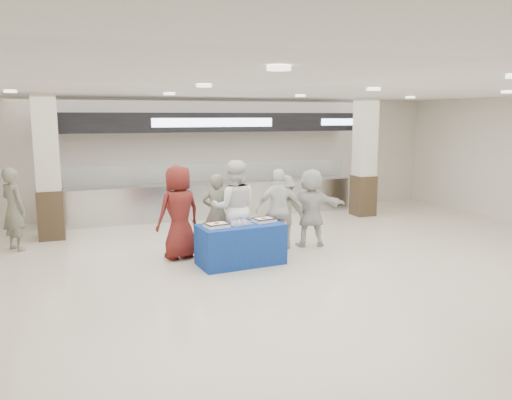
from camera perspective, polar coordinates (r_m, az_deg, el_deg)
name	(u,v)px	position (r m, az deg, el deg)	size (l,w,h in m)	color
ground	(292,275)	(8.74, 4.10, -8.53)	(14.00, 14.00, 0.00)	beige
serving_line	(211,174)	(13.51, -5.12, 2.92)	(8.70, 0.85, 2.80)	silver
column_left	(48,171)	(11.87, -22.67, 3.10)	(0.55, 0.55, 3.20)	#332517
column_right	(364,160)	(13.96, 12.28, 4.49)	(0.55, 0.55, 3.20)	#332517
display_table	(241,244)	(9.25, -1.77, -5.08)	(1.55, 0.78, 0.75)	navy
sheet_cake_left	(217,225)	(8.97, -4.51, -2.82)	(0.45, 0.38, 0.09)	white
sheet_cake_right	(264,219)	(9.40, 0.89, -2.22)	(0.45, 0.38, 0.09)	white
cupcake_tray	(240,223)	(9.16, -1.79, -2.60)	(0.46, 0.38, 0.07)	#B9B8BE
civilian_maroon	(179,212)	(9.63, -8.81, -1.39)	(0.88, 0.57, 1.80)	maroon
soldier_a	(217,213)	(10.04, -4.51, -1.49)	(0.58, 0.38, 1.59)	#676C5C
chef_tall	(234,208)	(9.77, -2.49, -0.91)	(0.91, 0.71, 1.88)	white
chef_short	(279,210)	(10.12, 2.68, -1.13)	(0.98, 0.41, 1.67)	white
soldier_b	(284,212)	(10.33, 3.19, -1.35)	(0.98, 0.56, 1.52)	#676C5C
civilian_white	(311,208)	(10.50, 6.31, -0.86)	(1.52, 0.49, 1.64)	silver
soldier_bg	(14,209)	(11.24, -25.95, -0.94)	(0.62, 0.41, 1.70)	#676C5C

